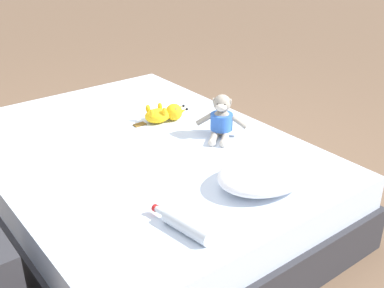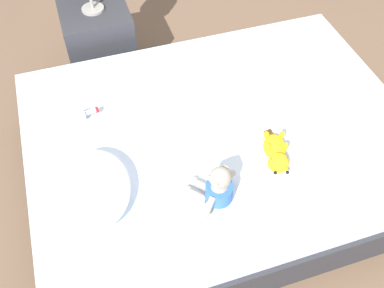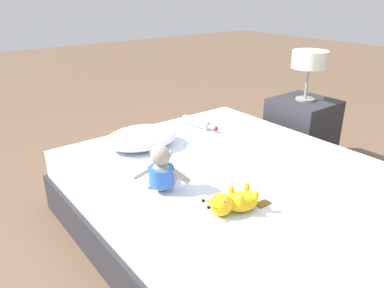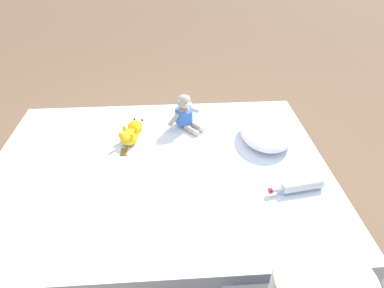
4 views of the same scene
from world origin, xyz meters
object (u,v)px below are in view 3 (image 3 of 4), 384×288
Objects in this scene: plush_monkey at (162,171)px; glass_bottle at (197,123)px; pillow at (142,138)px; plush_yellow_creature at (233,202)px; nightstand at (301,132)px; bed at (248,210)px; bedside_lamp at (310,61)px.

plush_monkey reaches higher than glass_bottle.
plush_yellow_creature is (-0.06, -0.87, -0.01)m from pillow.
glass_bottle is 0.59× the size of nightstand.
glass_bottle is at bearing 40.61° from plush_monkey.
bed is 5.55× the size of bedside_lamp.
bedside_lamp is (1.35, 0.64, 0.37)m from plush_yellow_creature.
plush_monkey is at bearing 110.73° from plush_yellow_creature.
bedside_lamp is at bearing -10.27° from pillow.
bed is at bearing -156.62° from bedside_lamp.
bed is 6.68× the size of glass_bottle.
plush_yellow_creature is 1.06× the size of glass_bottle.
nightstand is at bearing 25.16° from plush_yellow_creature.
nightstand is (1.29, -0.23, -0.20)m from pillow.
bed is 0.55m from plush_monkey.
nightstand is 1.42× the size of bedside_lamp.
plush_monkey is 0.70× the size of bedside_lamp.
bedside_lamp reaches higher than nightstand.
nightstand is (1.35, 0.64, -0.19)m from plush_yellow_creature.
bedside_lamp is (1.49, 0.28, 0.32)m from plush_monkey.
glass_bottle is at bearing 159.52° from bedside_lamp.
bedside_lamp is (1.29, -0.23, 0.36)m from pillow.
nightstand reaches higher than pillow.
bed is 0.42m from plush_yellow_creature.
pillow is at bearing 169.73° from nightstand.
pillow is 1.60× the size of glass_bottle.
bed is 1.31m from bedside_lamp.
glass_bottle is at bearing 159.52° from nightstand.
plush_monkey is 1.53m from nightstand.
glass_bottle is at bearing 71.40° from bed.
plush_yellow_creature is (-0.29, -0.18, 0.25)m from bed.
bedside_lamp reaches higher than pillow.
bed is 4.19× the size of pillow.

